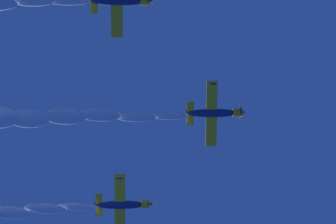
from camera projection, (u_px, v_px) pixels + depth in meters
name	position (u px, v px, depth m)	size (l,w,h in m)	color
airplane_lead	(215.00, 113.00, 91.84)	(7.14, 6.95, 2.49)	navy
airplane_left_wingman	(123.00, 205.00, 94.12)	(7.12, 6.95, 2.57)	navy
airplane_right_wingman	(121.00, 1.00, 85.52)	(7.13, 6.95, 2.53)	navy
smoke_trail_lead	(22.00, 117.00, 89.09)	(20.45, 24.06, 5.48)	white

